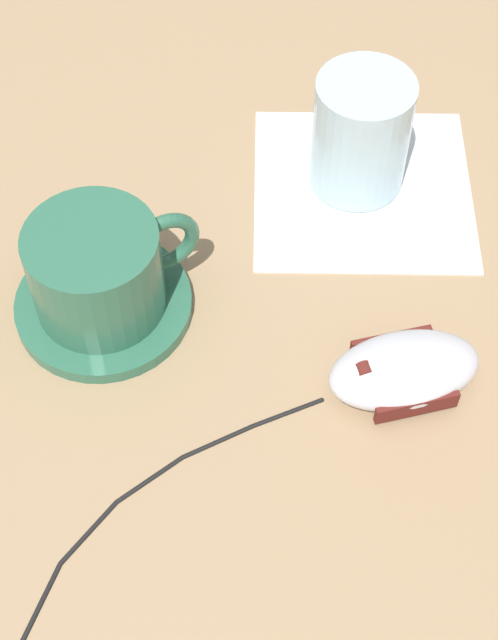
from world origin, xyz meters
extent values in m
plane|color=#9E7F5B|center=(0.00, 0.00, 0.00)|extent=(3.00, 3.00, 0.00)
cylinder|color=#2D664C|center=(-0.07, -0.10, 0.01)|extent=(0.12, 0.12, 0.01)
cylinder|color=#2D664C|center=(-0.07, -0.10, 0.04)|extent=(0.09, 0.09, 0.07)
torus|color=#2D664C|center=(-0.04, -0.06, 0.05)|extent=(0.04, 0.05, 0.05)
ellipsoid|color=silver|center=(0.13, -0.05, 0.02)|extent=(0.11, 0.11, 0.03)
cylinder|color=#591E19|center=(0.11, -0.07, 0.03)|extent=(0.01, 0.01, 0.01)
cube|color=#591E19|center=(0.15, -0.07, 0.01)|extent=(0.04, 0.04, 0.01)
cube|color=#591E19|center=(0.12, -0.04, 0.01)|extent=(0.04, 0.04, 0.01)
cylinder|color=black|center=(0.08, -0.11, 0.00)|extent=(0.03, 0.04, 0.00)
cylinder|color=black|center=(0.05, -0.15, 0.00)|extent=(0.03, 0.04, 0.00)
cylinder|color=black|center=(0.03, -0.20, 0.00)|extent=(0.02, 0.05, 0.00)
cylinder|color=black|center=(0.01, -0.24, 0.00)|extent=(0.01, 0.05, 0.00)
cylinder|color=black|center=(0.01, -0.29, 0.00)|extent=(0.01, 0.05, 0.00)
sphere|color=black|center=(0.09, -0.09, 0.00)|extent=(0.00, 0.00, 0.00)
sphere|color=black|center=(0.06, -0.13, 0.00)|extent=(0.00, 0.00, 0.00)
sphere|color=black|center=(0.04, -0.17, 0.00)|extent=(0.00, 0.00, 0.00)
sphere|color=black|center=(0.02, -0.22, 0.00)|extent=(0.00, 0.00, 0.00)
sphere|color=black|center=(0.01, -0.27, 0.00)|extent=(0.00, 0.00, 0.00)
cube|color=white|center=(0.04, 0.09, 0.00)|extent=(0.22, 0.22, 0.00)
cylinder|color=silver|center=(0.03, 0.10, 0.05)|extent=(0.07, 0.07, 0.09)
camera|label=1|loc=(0.21, -0.40, 0.56)|focal=55.00mm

